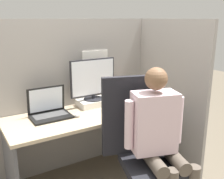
{
  "coord_description": "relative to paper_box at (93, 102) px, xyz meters",
  "views": [
    {
      "loc": [
        -1.12,
        -1.86,
        1.62
      ],
      "look_at": [
        0.14,
        0.16,
        0.96
      ],
      "focal_mm": 42.0,
      "sensor_mm": 36.0,
      "label": 1
    }
  ],
  "objects": [
    {
      "name": "person",
      "position": [
        0.07,
        -0.97,
        -0.01
      ],
      "size": [
        0.46,
        0.48,
        1.26
      ],
      "color": "brown",
      "rests_on": "ground"
    },
    {
      "name": "laptop",
      "position": [
        -0.51,
        -0.07,
        0.02
      ],
      "size": [
        0.36,
        0.26,
        0.28
      ],
      "color": "black",
      "rests_on": "desk"
    },
    {
      "name": "cubicle_panel_right",
      "position": [
        0.75,
        -0.24,
        0.06
      ],
      "size": [
        0.04,
        1.26,
        1.61
      ],
      "color": "gray",
      "rests_on": "ground"
    },
    {
      "name": "carrot_toy",
      "position": [
        0.21,
        -0.33,
        -0.01
      ],
      "size": [
        0.04,
        0.14,
        0.04
      ],
      "color": "orange",
      "rests_on": "desk"
    },
    {
      "name": "desk",
      "position": [
        -0.11,
        -0.18,
        -0.19
      ],
      "size": [
        1.67,
        0.63,
        0.71
      ],
      "color": "tan",
      "rests_on": "ground"
    },
    {
      "name": "stapler",
      "position": [
        0.63,
        -0.1,
        -0.01
      ],
      "size": [
        0.05,
        0.17,
        0.05
      ],
      "color": "black",
      "rests_on": "desk"
    },
    {
      "name": "mouse",
      "position": [
        -0.29,
        -0.22,
        -0.02
      ],
      "size": [
        0.06,
        0.04,
        0.04
      ],
      "color": "silver",
      "rests_on": "desk"
    },
    {
      "name": "cubicle_panel_back",
      "position": [
        -0.11,
        0.17,
        0.06
      ],
      "size": [
        2.17,
        0.05,
        1.61
      ],
      "color": "gray",
      "rests_on": "ground"
    },
    {
      "name": "paper_box",
      "position": [
        0.0,
        0.0,
        0.0
      ],
      "size": [
        0.33,
        0.21,
        0.07
      ],
      "color": "white",
      "rests_on": "desk"
    },
    {
      "name": "office_chair",
      "position": [
        0.01,
        -0.8,
        -0.17
      ],
      "size": [
        0.58,
        0.63,
        1.16
      ],
      "color": "black",
      "rests_on": "ground"
    },
    {
      "name": "coffee_mug",
      "position": [
        0.37,
        -0.04,
        0.01
      ],
      "size": [
        0.09,
        0.09,
        0.09
      ],
      "color": "#A3332D",
      "rests_on": "desk"
    },
    {
      "name": "monitor",
      "position": [
        -0.0,
        0.0,
        0.25
      ],
      "size": [
        0.5,
        0.2,
        0.43
      ],
      "color": "#232328",
      "rests_on": "paper_box"
    }
  ]
}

